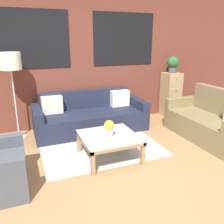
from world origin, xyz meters
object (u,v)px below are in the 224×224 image
at_px(flower_vase, 109,128).
at_px(settee_vintage, 210,122).
at_px(couch_dark, 90,117).
at_px(drawer_cabinet, 171,95).
at_px(floor_lamp, 10,65).
at_px(potted_plant, 173,64).
at_px(coffee_table, 109,139).

bearing_deg(flower_vase, settee_vintage, 2.58).
bearing_deg(flower_vase, couch_dark, 85.94).
bearing_deg(drawer_cabinet, floor_lamp, -178.03).
height_order(potted_plant, flower_vase, potted_plant).
bearing_deg(potted_plant, couch_dark, -174.21).
xyz_separation_m(coffee_table, drawer_cabinet, (2.17, 1.49, 0.20)).
bearing_deg(floor_lamp, drawer_cabinet, 1.97).
relative_size(drawer_cabinet, flower_vase, 3.95).
xyz_separation_m(settee_vintage, floor_lamp, (-3.36, 1.33, 1.07)).
distance_m(couch_dark, flower_vase, 1.35).
xyz_separation_m(couch_dark, coffee_table, (-0.08, -1.27, 0.05)).
bearing_deg(coffee_table, potted_plant, 34.41).
distance_m(coffee_table, drawer_cabinet, 2.64).
bearing_deg(flower_vase, coffee_table, 72.79).
xyz_separation_m(settee_vintage, flower_vase, (-2.07, -0.09, 0.22)).
distance_m(drawer_cabinet, flower_vase, 2.67).
distance_m(settee_vintage, potted_plant, 1.73).
relative_size(potted_plant, flower_vase, 1.42).
height_order(coffee_table, potted_plant, potted_plant).
height_order(couch_dark, coffee_table, couch_dark).
height_order(drawer_cabinet, flower_vase, drawer_cabinet).
bearing_deg(floor_lamp, coffee_table, -46.19).
bearing_deg(couch_dark, coffee_table, -93.50).
height_order(coffee_table, drawer_cabinet, drawer_cabinet).
distance_m(floor_lamp, potted_plant, 3.49).
bearing_deg(couch_dark, flower_vase, -94.06).
bearing_deg(settee_vintage, potted_plant, 85.26).
height_order(floor_lamp, potted_plant, floor_lamp).
bearing_deg(coffee_table, couch_dark, 86.50).
bearing_deg(settee_vintage, flower_vase, -177.42).
xyz_separation_m(coffee_table, flower_vase, (-0.02, -0.05, 0.21)).
height_order(floor_lamp, flower_vase, floor_lamp).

